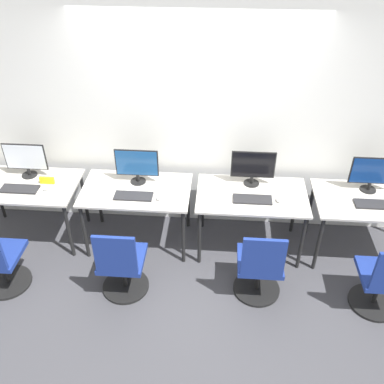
{
  "coord_description": "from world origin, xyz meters",
  "views": [
    {
      "loc": [
        0.27,
        -3.35,
        3.43
      ],
      "look_at": [
        0.0,
        0.14,
        0.89
      ],
      "focal_mm": 40.0,
      "sensor_mm": 36.0,
      "label": 1
    }
  ],
  "objects_px": {
    "keyboard_left": "(133,196)",
    "office_chair_right": "(260,269)",
    "mouse_far_left": "(46,188)",
    "monitor_left": "(137,165)",
    "monitor_far_left": "(25,159)",
    "keyboard_far_left": "(20,189)",
    "keyboard_right": "(252,199)",
    "office_chair_far_right": "(383,283)",
    "mouse_left": "(159,197)",
    "monitor_far_right": "(373,173)",
    "office_chair_left": "(122,267)",
    "keyboard_far_right": "(375,204)",
    "monitor_right": "(253,167)",
    "mouse_right": "(279,200)"
  },
  "relations": [
    {
      "from": "keyboard_far_left",
      "to": "keyboard_right",
      "type": "relative_size",
      "value": 1.0
    },
    {
      "from": "keyboard_right",
      "to": "monitor_far_right",
      "type": "relative_size",
      "value": 0.86
    },
    {
      "from": "keyboard_far_left",
      "to": "monitor_far_left",
      "type": "bearing_deg",
      "value": 90.0
    },
    {
      "from": "mouse_far_left",
      "to": "monitor_left",
      "type": "bearing_deg",
      "value": 12.87
    },
    {
      "from": "keyboard_far_left",
      "to": "mouse_right",
      "type": "distance_m",
      "value": 2.78
    },
    {
      "from": "mouse_right",
      "to": "keyboard_right",
      "type": "bearing_deg",
      "value": -178.7
    },
    {
      "from": "mouse_far_left",
      "to": "office_chair_far_right",
      "type": "xyz_separation_m",
      "value": [
        3.46,
        -0.74,
        -0.4
      ]
    },
    {
      "from": "keyboard_far_left",
      "to": "keyboard_far_right",
      "type": "height_order",
      "value": "same"
    },
    {
      "from": "keyboard_left",
      "to": "mouse_right",
      "type": "relative_size",
      "value": 4.5
    },
    {
      "from": "monitor_left",
      "to": "keyboard_right",
      "type": "xyz_separation_m",
      "value": [
        1.25,
        -0.25,
        -0.21
      ]
    },
    {
      "from": "monitor_left",
      "to": "mouse_right",
      "type": "relative_size",
      "value": 5.24
    },
    {
      "from": "mouse_left",
      "to": "keyboard_right",
      "type": "relative_size",
      "value": 0.22
    },
    {
      "from": "monitor_far_left",
      "to": "keyboard_left",
      "type": "distance_m",
      "value": 1.31
    },
    {
      "from": "keyboard_right",
      "to": "office_chair_right",
      "type": "distance_m",
      "value": 0.73
    },
    {
      "from": "monitor_far_left",
      "to": "keyboard_right",
      "type": "relative_size",
      "value": 1.16
    },
    {
      "from": "monitor_far_right",
      "to": "keyboard_far_right",
      "type": "distance_m",
      "value": 0.34
    },
    {
      "from": "monitor_far_right",
      "to": "office_chair_far_right",
      "type": "relative_size",
      "value": 0.54
    },
    {
      "from": "office_chair_left",
      "to": "mouse_left",
      "type": "bearing_deg",
      "value": 64.72
    },
    {
      "from": "monitor_far_right",
      "to": "office_chair_far_right",
      "type": "xyz_separation_m",
      "value": [
        -0.02,
        -0.99,
        -0.6
      ]
    },
    {
      "from": "office_chair_left",
      "to": "keyboard_far_right",
      "type": "relative_size",
      "value": 2.17
    },
    {
      "from": "monitor_right",
      "to": "monitor_far_right",
      "type": "relative_size",
      "value": 1.0
    },
    {
      "from": "monitor_right",
      "to": "monitor_left",
      "type": "bearing_deg",
      "value": -177.36
    },
    {
      "from": "office_chair_far_right",
      "to": "mouse_left",
      "type": "bearing_deg",
      "value": 163.41
    },
    {
      "from": "monitor_far_left",
      "to": "monitor_right",
      "type": "relative_size",
      "value": 1.0
    },
    {
      "from": "keyboard_right",
      "to": "mouse_right",
      "type": "relative_size",
      "value": 4.5
    },
    {
      "from": "keyboard_left",
      "to": "monitor_left",
      "type": "bearing_deg",
      "value": 90.0
    },
    {
      "from": "office_chair_right",
      "to": "office_chair_far_right",
      "type": "relative_size",
      "value": 1.0
    },
    {
      "from": "keyboard_left",
      "to": "office_chair_far_right",
      "type": "distance_m",
      "value": 2.61
    },
    {
      "from": "mouse_right",
      "to": "keyboard_far_left",
      "type": "bearing_deg",
      "value": -179.82
    },
    {
      "from": "keyboard_far_left",
      "to": "keyboard_left",
      "type": "xyz_separation_m",
      "value": [
        1.25,
        -0.03,
        0.0
      ]
    },
    {
      "from": "mouse_right",
      "to": "monitor_far_right",
      "type": "xyz_separation_m",
      "value": [
        0.98,
        0.27,
        0.2
      ]
    },
    {
      "from": "mouse_far_left",
      "to": "office_chair_right",
      "type": "bearing_deg",
      "value": -15.58
    },
    {
      "from": "office_chair_far_right",
      "to": "monitor_right",
      "type": "bearing_deg",
      "value": 140.6
    },
    {
      "from": "office_chair_left",
      "to": "monitor_far_right",
      "type": "bearing_deg",
      "value": 20.88
    },
    {
      "from": "monitor_far_right",
      "to": "keyboard_far_left",
      "type": "bearing_deg",
      "value": -175.68
    },
    {
      "from": "keyboard_right",
      "to": "mouse_right",
      "type": "distance_m",
      "value": 0.27
    },
    {
      "from": "office_chair_left",
      "to": "office_chair_far_right",
      "type": "distance_m",
      "value": 2.51
    },
    {
      "from": "office_chair_right",
      "to": "keyboard_right",
      "type": "bearing_deg",
      "value": 97.26
    },
    {
      "from": "mouse_far_left",
      "to": "keyboard_right",
      "type": "xyz_separation_m",
      "value": [
        2.22,
        -0.03,
        -0.01
      ]
    },
    {
      "from": "monitor_right",
      "to": "monitor_far_right",
      "type": "xyz_separation_m",
      "value": [
        1.25,
        -0.02,
        0.0
      ]
    },
    {
      "from": "monitor_far_left",
      "to": "mouse_right",
      "type": "xyz_separation_m",
      "value": [
        2.78,
        -0.27,
        -0.2
      ]
    },
    {
      "from": "office_chair_left",
      "to": "keyboard_far_right",
      "type": "height_order",
      "value": "office_chair_left"
    },
    {
      "from": "office_chair_far_right",
      "to": "monitor_left",
      "type": "bearing_deg",
      "value": 158.95
    },
    {
      "from": "keyboard_left",
      "to": "office_chair_right",
      "type": "bearing_deg",
      "value": -23.45
    },
    {
      "from": "mouse_left",
      "to": "office_chair_right",
      "type": "height_order",
      "value": "office_chair_right"
    },
    {
      "from": "monitor_far_left",
      "to": "office_chair_far_right",
      "type": "distance_m",
      "value": 3.91
    },
    {
      "from": "monitor_right",
      "to": "monitor_far_right",
      "type": "height_order",
      "value": "same"
    },
    {
      "from": "monitor_far_left",
      "to": "keyboard_far_left",
      "type": "distance_m",
      "value": 0.35
    },
    {
      "from": "keyboard_far_right",
      "to": "mouse_far_left",
      "type": "bearing_deg",
      "value": 179.71
    },
    {
      "from": "monitor_far_left",
      "to": "mouse_far_left",
      "type": "height_order",
      "value": "monitor_far_left"
    }
  ]
}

